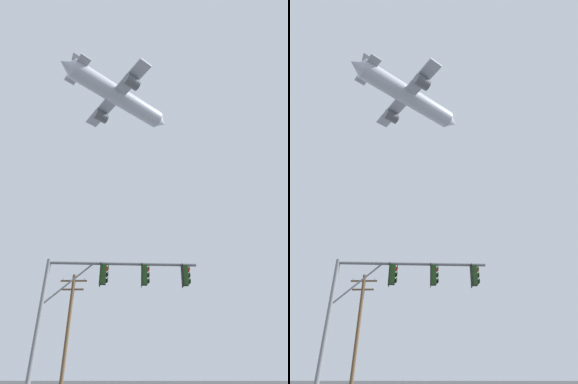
{
  "view_description": "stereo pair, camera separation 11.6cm",
  "coord_description": "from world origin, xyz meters",
  "views": [
    {
      "loc": [
        -0.23,
        -5.62,
        1.17
      ],
      "look_at": [
        -0.6,
        17.36,
        15.52
      ],
      "focal_mm": 27.5,
      "sensor_mm": 36.0,
      "label": 1
    },
    {
      "loc": [
        -0.12,
        -5.62,
        1.17
      ],
      "look_at": [
        -0.6,
        17.36,
        15.52
      ],
      "focal_mm": 27.5,
      "sensor_mm": 36.0,
      "label": 2
    }
  ],
  "objects": [
    {
      "name": "airplane",
      "position": [
        -5.73,
        31.76,
        45.86
      ],
      "size": [
        20.16,
        17.44,
        6.48
      ],
      "color": "#B7BCC6"
    },
    {
      "name": "signal_pole_near",
      "position": [
        -2.09,
        7.96,
        4.55
      ],
      "size": [
        7.07,
        0.76,
        5.82
      ],
      "color": "slate",
      "rests_on": "ground"
    },
    {
      "name": "utility_pole",
      "position": [
        -6.48,
        18.98,
        4.46
      ],
      "size": [
        2.2,
        0.28,
        8.35
      ],
      "color": "brown",
      "rests_on": "ground"
    }
  ]
}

